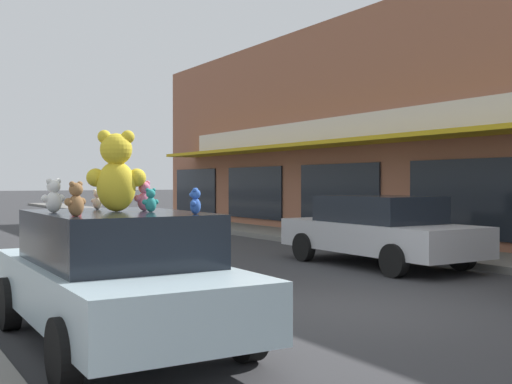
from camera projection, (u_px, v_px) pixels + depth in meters
ground_plane at (350, 309)px, 9.18m from camera, size 260.00×260.00×0.00m
plush_art_car at (116, 274)px, 7.18m from camera, size 2.06×4.35×1.48m
teddy_bear_giant at (116, 172)px, 7.27m from camera, size 0.70×0.51×0.92m
teddy_bear_red at (76, 199)px, 7.61m from camera, size 0.19×0.18×0.28m
teddy_bear_pink at (144, 196)px, 7.44m from camera, size 0.27×0.18×0.35m
teddy_bear_white at (54, 196)px, 7.01m from camera, size 0.28×0.19×0.37m
teddy_bear_cream at (97, 200)px, 7.89m from camera, size 0.16×0.17×0.25m
teddy_bear_brown at (76, 199)px, 6.24m from camera, size 0.26×0.20×0.34m
teddy_bear_blue at (195, 201)px, 6.66m from camera, size 0.18×0.20×0.28m
teddy_bear_teal at (151, 200)px, 7.15m from camera, size 0.19×0.12×0.27m
parked_car_far_center at (378, 229)px, 13.90m from camera, size 2.07×4.76×1.52m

